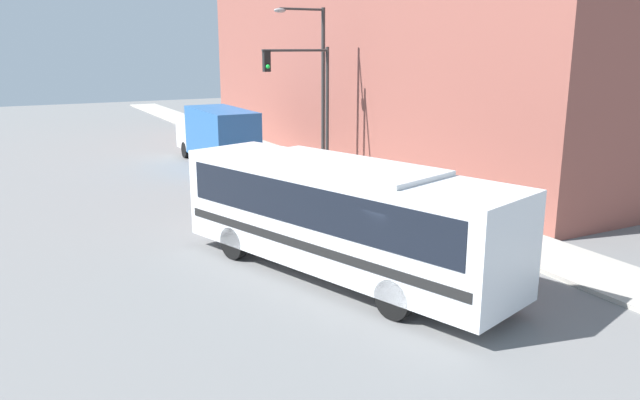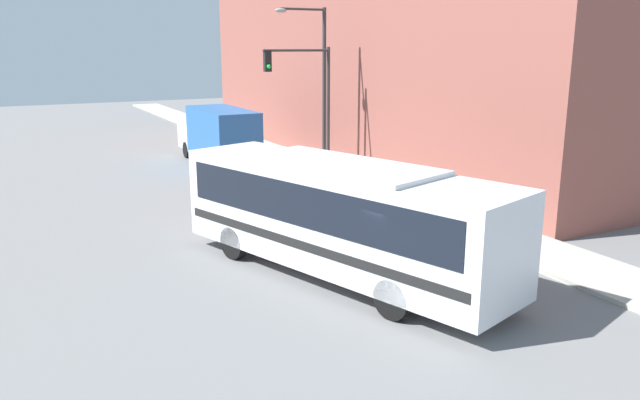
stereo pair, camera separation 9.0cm
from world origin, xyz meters
name	(u,v)px [view 2 (the right image)]	position (x,y,z in m)	size (l,w,h in m)	color
ground_plane	(389,292)	(0.00, 0.00, 0.00)	(120.00, 120.00, 0.00)	slate
sidewalk	(279,155)	(5.78, 20.00, 0.06)	(2.55, 70.00, 0.12)	#A8A399
building_facade	(370,43)	(10.05, 17.19, 6.31)	(6.00, 32.39, 12.62)	brown
city_bus	(339,211)	(-0.57, 1.66, 1.84)	(5.56, 10.54, 3.18)	silver
delivery_truck	(218,134)	(1.86, 19.10, 1.64)	(2.23, 7.76, 3.00)	#265999
fire_hydrant	(478,225)	(5.10, 2.43, 0.50)	(0.26, 0.34, 0.75)	#999999
traffic_light_pole	(308,91)	(4.20, 13.08, 4.18)	(3.28, 0.35, 5.98)	#2D2D2D
parking_meter	(356,170)	(5.10, 10.22, 0.93)	(0.14, 0.14, 1.18)	#2D2D2D
street_lamp	(318,79)	(5.04, 13.67, 4.67)	(2.54, 0.28, 7.72)	#2D2D2D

